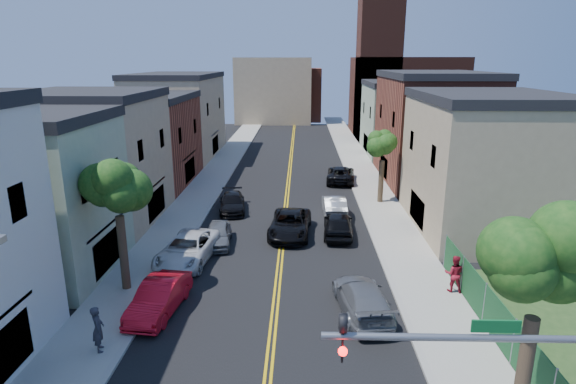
# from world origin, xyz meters

# --- Properties ---
(sidewalk_left) EXTENTS (3.20, 100.00, 0.15)m
(sidewalk_left) POSITION_xyz_m (-7.90, 40.00, 0.07)
(sidewalk_left) COLOR gray
(sidewalk_left) RESTS_ON ground
(sidewalk_right) EXTENTS (3.20, 100.00, 0.15)m
(sidewalk_right) POSITION_xyz_m (7.90, 40.00, 0.07)
(sidewalk_right) COLOR gray
(sidewalk_right) RESTS_ON ground
(curb_left) EXTENTS (0.30, 100.00, 0.15)m
(curb_left) POSITION_xyz_m (-6.15, 40.00, 0.07)
(curb_left) COLOR gray
(curb_left) RESTS_ON ground
(curb_right) EXTENTS (0.30, 100.00, 0.15)m
(curb_right) POSITION_xyz_m (6.15, 40.00, 0.07)
(curb_right) COLOR gray
(curb_right) RESTS_ON ground
(bldg_left_palegrn) EXTENTS (9.00, 8.00, 8.50)m
(bldg_left_palegrn) POSITION_xyz_m (-14.00, 16.00, 4.25)
(bldg_left_palegrn) COLOR gray
(bldg_left_palegrn) RESTS_ON ground
(bldg_left_tan_near) EXTENTS (9.00, 10.00, 9.00)m
(bldg_left_tan_near) POSITION_xyz_m (-14.00, 25.00, 4.50)
(bldg_left_tan_near) COLOR #998466
(bldg_left_tan_near) RESTS_ON ground
(bldg_left_brick) EXTENTS (9.00, 12.00, 8.00)m
(bldg_left_brick) POSITION_xyz_m (-14.00, 36.00, 4.00)
(bldg_left_brick) COLOR brown
(bldg_left_brick) RESTS_ON ground
(bldg_left_tan_far) EXTENTS (9.00, 16.00, 9.50)m
(bldg_left_tan_far) POSITION_xyz_m (-14.00, 50.00, 4.75)
(bldg_left_tan_far) COLOR #998466
(bldg_left_tan_far) RESTS_ON ground
(bldg_right_tan) EXTENTS (9.00, 12.00, 9.00)m
(bldg_right_tan) POSITION_xyz_m (14.00, 24.00, 4.50)
(bldg_right_tan) COLOR #998466
(bldg_right_tan) RESTS_ON ground
(bldg_right_brick) EXTENTS (9.00, 14.00, 10.00)m
(bldg_right_brick) POSITION_xyz_m (14.00, 38.00, 5.00)
(bldg_right_brick) COLOR brown
(bldg_right_brick) RESTS_ON ground
(bldg_right_palegrn) EXTENTS (9.00, 12.00, 8.50)m
(bldg_right_palegrn) POSITION_xyz_m (14.00, 52.00, 4.25)
(bldg_right_palegrn) COLOR gray
(bldg_right_palegrn) RESTS_ON ground
(church) EXTENTS (16.20, 14.20, 22.60)m
(church) POSITION_xyz_m (16.33, 67.07, 7.24)
(church) COLOR #4C2319
(church) RESTS_ON ground
(backdrop_left) EXTENTS (14.00, 8.00, 12.00)m
(backdrop_left) POSITION_xyz_m (-4.00, 82.00, 6.00)
(backdrop_left) COLOR #998466
(backdrop_left) RESTS_ON ground
(backdrop_center) EXTENTS (10.00, 8.00, 10.00)m
(backdrop_center) POSITION_xyz_m (0.00, 86.00, 5.00)
(backdrop_center) COLOR brown
(backdrop_center) RESTS_ON ground
(fence_right) EXTENTS (0.04, 15.00, 1.90)m
(fence_right) POSITION_xyz_m (9.50, 9.50, 1.10)
(fence_right) COLOR #143F1E
(fence_right) RESTS_ON sidewalk_right
(tree_left_mid) EXTENTS (5.20, 5.20, 9.29)m
(tree_left_mid) POSITION_xyz_m (-7.88, 14.01, 6.58)
(tree_left_mid) COLOR #332919
(tree_left_mid) RESTS_ON sidewalk_left
(tree_right_corner) EXTENTS (5.80, 5.80, 10.35)m
(tree_right_corner) POSITION_xyz_m (7.93, 4.01, 7.31)
(tree_right_corner) COLOR #332919
(tree_right_corner) RESTS_ON sidewalk_right
(tree_right_far) EXTENTS (4.40, 4.40, 8.03)m
(tree_right_far) POSITION_xyz_m (7.92, 30.01, 5.76)
(tree_right_far) COLOR #332919
(tree_right_far) RESTS_ON sidewalk_right
(red_sedan) EXTENTS (2.21, 4.92, 1.57)m
(red_sedan) POSITION_xyz_m (-5.50, 11.81, 0.78)
(red_sedan) COLOR red
(red_sedan) RESTS_ON ground
(white_pickup) EXTENTS (3.40, 6.16, 1.63)m
(white_pickup) POSITION_xyz_m (-5.50, 17.68, 0.82)
(white_pickup) COLOR silver
(white_pickup) RESTS_ON ground
(grey_car_left) EXTENTS (2.05, 4.28, 1.41)m
(grey_car_left) POSITION_xyz_m (-4.17, 20.45, 0.70)
(grey_car_left) COLOR #5B5E62
(grey_car_left) RESTS_ON ground
(black_car_left) EXTENTS (2.60, 5.05, 1.40)m
(black_car_left) POSITION_xyz_m (-4.24, 27.52, 0.70)
(black_car_left) COLOR black
(black_car_left) RESTS_ON ground
(grey_car_right) EXTENTS (2.79, 5.59, 1.56)m
(grey_car_right) POSITION_xyz_m (4.17, 12.03, 0.78)
(grey_car_right) COLOR slate
(grey_car_right) RESTS_ON ground
(black_car_right) EXTENTS (2.23, 4.96, 1.65)m
(black_car_right) POSITION_xyz_m (3.80, 22.31, 0.83)
(black_car_right) COLOR black
(black_car_right) RESTS_ON ground
(silver_car_right) EXTENTS (1.78, 4.79, 1.56)m
(silver_car_right) POSITION_xyz_m (3.81, 26.75, 0.78)
(silver_car_right) COLOR #A4A7AB
(silver_car_right) RESTS_ON ground
(dark_car_right_far) EXTENTS (3.12, 5.86, 1.57)m
(dark_car_right_far) POSITION_xyz_m (5.15, 37.11, 0.78)
(dark_car_right_far) COLOR black
(dark_car_right_far) RESTS_ON ground
(black_suv_lane) EXTENTS (3.06, 5.95, 1.61)m
(black_suv_lane) POSITION_xyz_m (0.50, 22.33, 0.80)
(black_suv_lane) COLOR black
(black_suv_lane) RESTS_ON ground
(pedestrian_left) EXTENTS (0.71, 0.84, 1.98)m
(pedestrian_left) POSITION_xyz_m (-7.02, 8.49, 1.14)
(pedestrian_left) COLOR #2A2A32
(pedestrian_left) RESTS_ON sidewalk_left
(pedestrian_right) EXTENTS (1.08, 0.91, 1.96)m
(pedestrian_right) POSITION_xyz_m (9.10, 14.09, 1.13)
(pedestrian_right) COLOR maroon
(pedestrian_right) RESTS_ON sidewalk_right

